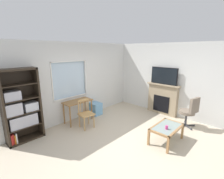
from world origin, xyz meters
TOP-DOWN VIEW (x-y plane):
  - ground at (0.00, 0.00)m, footprint 6.01×5.57m
  - wall_back_with_window at (0.03, 2.29)m, footprint 5.01×0.15m
  - wall_right at (2.56, 0.00)m, footprint 0.12×4.77m
  - bookshelf at (-1.92, 2.05)m, footprint 0.90×0.38m
  - desk_under_window at (-0.23, 1.94)m, footprint 0.96×0.48m
  - wooden_chair at (-0.30, 1.42)m, footprint 0.47×0.45m
  - plastic_drawer_unit at (0.59, 1.99)m, footprint 0.35×0.40m
  - fireplace at (2.41, 0.21)m, footprint 0.26×1.22m
  - tv at (2.39, 0.21)m, footprint 0.06×0.99m
  - office_chair at (1.93, -0.93)m, footprint 0.58×0.61m
  - coffee_table at (0.66, -0.80)m, footprint 0.96×0.57m
  - sippy_cup at (0.51, -0.85)m, footprint 0.07×0.07m

SIDE VIEW (x-z plane):
  - ground at x=0.00m, z-range -0.02..0.00m
  - plastic_drawer_unit at x=0.59m, z-range 0.00..0.45m
  - coffee_table at x=0.66m, z-range 0.15..0.60m
  - wooden_chair at x=-0.30m, z-range 0.01..0.91m
  - sippy_cup at x=0.51m, z-range 0.44..0.53m
  - office_chair at x=1.93m, z-range 0.05..1.05m
  - fireplace at x=2.41m, z-range 0.00..1.16m
  - desk_under_window at x=-0.23m, z-range 0.25..0.99m
  - bookshelf at x=-1.92m, z-range -0.08..1.87m
  - wall_back_with_window at x=0.03m, z-range -0.01..2.64m
  - wall_right at x=2.56m, z-range 0.00..2.65m
  - tv at x=2.39m, z-range 1.16..1.78m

